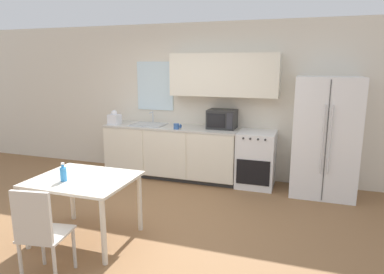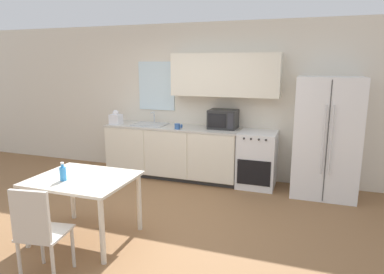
{
  "view_description": "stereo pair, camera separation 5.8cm",
  "coord_description": "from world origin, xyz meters",
  "px_view_note": "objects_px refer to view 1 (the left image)",
  "views": [
    {
      "loc": [
        1.86,
        -3.65,
        1.99
      ],
      "look_at": [
        0.44,
        0.54,
        1.05
      ],
      "focal_mm": 32.0,
      "sensor_mm": 36.0,
      "label": 1
    },
    {
      "loc": [
        1.91,
        -3.63,
        1.99
      ],
      "look_at": [
        0.44,
        0.54,
        1.05
      ],
      "focal_mm": 32.0,
      "sensor_mm": 36.0,
      "label": 2
    }
  ],
  "objects_px": {
    "microwave": "(222,119)",
    "dining_table": "(84,186)",
    "refrigerator": "(325,137)",
    "dining_chair_near": "(39,229)",
    "drink_bottle": "(63,174)",
    "coffee_mug": "(177,126)",
    "oven_range": "(256,159)"
  },
  "relations": [
    {
      "from": "dining_table",
      "to": "refrigerator",
      "type": "bearing_deg",
      "value": 42.22
    },
    {
      "from": "oven_range",
      "to": "refrigerator",
      "type": "height_order",
      "value": "refrigerator"
    },
    {
      "from": "microwave",
      "to": "dining_chair_near",
      "type": "relative_size",
      "value": 0.51
    },
    {
      "from": "refrigerator",
      "to": "dining_chair_near",
      "type": "height_order",
      "value": "refrigerator"
    },
    {
      "from": "oven_range",
      "to": "coffee_mug",
      "type": "bearing_deg",
      "value": -170.47
    },
    {
      "from": "refrigerator",
      "to": "dining_chair_near",
      "type": "xyz_separation_m",
      "value": [
        -2.51,
        -3.21,
        -0.37
      ]
    },
    {
      "from": "refrigerator",
      "to": "dining_table",
      "type": "xyz_separation_m",
      "value": [
        -2.63,
        -2.38,
        -0.27
      ]
    },
    {
      "from": "microwave",
      "to": "dining_chair_near",
      "type": "bearing_deg",
      "value": -104.54
    },
    {
      "from": "coffee_mug",
      "to": "dining_table",
      "type": "bearing_deg",
      "value": -97.17
    },
    {
      "from": "refrigerator",
      "to": "drink_bottle",
      "type": "bearing_deg",
      "value": -137.47
    },
    {
      "from": "microwave",
      "to": "dining_table",
      "type": "bearing_deg",
      "value": -111.25
    },
    {
      "from": "dining_chair_near",
      "to": "microwave",
      "type": "bearing_deg",
      "value": 66.85
    },
    {
      "from": "dining_table",
      "to": "coffee_mug",
      "type": "bearing_deg",
      "value": 82.83
    },
    {
      "from": "oven_range",
      "to": "microwave",
      "type": "distance_m",
      "value": 0.88
    },
    {
      "from": "refrigerator",
      "to": "microwave",
      "type": "xyz_separation_m",
      "value": [
        -1.65,
        0.14,
        0.17
      ]
    },
    {
      "from": "microwave",
      "to": "refrigerator",
      "type": "bearing_deg",
      "value": -4.84
    },
    {
      "from": "dining_chair_near",
      "to": "drink_bottle",
      "type": "bearing_deg",
      "value": 101.85
    },
    {
      "from": "oven_range",
      "to": "drink_bottle",
      "type": "distance_m",
      "value": 3.13
    },
    {
      "from": "coffee_mug",
      "to": "drink_bottle",
      "type": "relative_size",
      "value": 0.64
    },
    {
      "from": "refrigerator",
      "to": "microwave",
      "type": "bearing_deg",
      "value": 175.16
    },
    {
      "from": "coffee_mug",
      "to": "dining_table",
      "type": "relative_size",
      "value": 0.12
    },
    {
      "from": "oven_range",
      "to": "drink_bottle",
      "type": "bearing_deg",
      "value": -123.85
    },
    {
      "from": "oven_range",
      "to": "dining_table",
      "type": "height_order",
      "value": "oven_range"
    },
    {
      "from": "dining_table",
      "to": "drink_bottle",
      "type": "height_order",
      "value": "drink_bottle"
    },
    {
      "from": "oven_range",
      "to": "refrigerator",
      "type": "xyz_separation_m",
      "value": [
        1.03,
        -0.05,
        0.45
      ]
    },
    {
      "from": "microwave",
      "to": "drink_bottle",
      "type": "xyz_separation_m",
      "value": [
        -1.12,
        -2.68,
        -0.26
      ]
    },
    {
      "from": "dining_chair_near",
      "to": "drink_bottle",
      "type": "relative_size",
      "value": 4.49
    },
    {
      "from": "dining_table",
      "to": "drink_bottle",
      "type": "relative_size",
      "value": 5.3
    },
    {
      "from": "microwave",
      "to": "coffee_mug",
      "type": "distance_m",
      "value": 0.78
    },
    {
      "from": "refrigerator",
      "to": "dining_chair_near",
      "type": "relative_size",
      "value": 1.96
    },
    {
      "from": "refrigerator",
      "to": "microwave",
      "type": "distance_m",
      "value": 1.66
    },
    {
      "from": "microwave",
      "to": "dining_table",
      "type": "relative_size",
      "value": 0.43
    }
  ]
}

